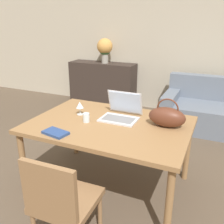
{
  "coord_description": "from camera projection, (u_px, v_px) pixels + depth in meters",
  "views": [
    {
      "loc": [
        1.04,
        -1.51,
        1.71
      ],
      "look_at": [
        0.12,
        0.56,
        0.87
      ],
      "focal_mm": 40.0,
      "sensor_mm": 36.0,
      "label": 1
    }
  ],
  "objects": [
    {
      "name": "book",
      "position": [
        56.0,
        133.0,
        2.23
      ],
      "size": [
        0.25,
        0.18,
        0.02
      ],
      "rotation": [
        0.0,
        0.0,
        -0.19
      ],
      "color": "navy",
      "rests_on": "dining_table"
    },
    {
      "name": "chair",
      "position": [
        61.0,
        200.0,
        1.81
      ],
      "size": [
        0.45,
        0.45,
        0.85
      ],
      "rotation": [
        0.0,
        0.0,
        0.03
      ],
      "color": "olive",
      "rests_on": "ground_plane"
    },
    {
      "name": "flower_vase",
      "position": [
        105.0,
        48.0,
        4.87
      ],
      "size": [
        0.31,
        0.31,
        0.48
      ],
      "color": "#9E998E",
      "rests_on": "sideboard"
    },
    {
      "name": "couch",
      "position": [
        222.0,
        114.0,
        4.02
      ],
      "size": [
        1.85,
        0.88,
        0.82
      ],
      "color": "slate",
      "rests_on": "ground_plane"
    },
    {
      "name": "handbag",
      "position": [
        167.0,
        117.0,
        2.35
      ],
      "size": [
        0.35,
        0.18,
        0.28
      ],
      "color": "#592D1E",
      "rests_on": "dining_table"
    },
    {
      "name": "wall_back",
      "position": [
        166.0,
        40.0,
        4.62
      ],
      "size": [
        10.0,
        0.06,
        2.7
      ],
      "color": "#BCB29E",
      "rests_on": "ground_plane"
    },
    {
      "name": "laptop",
      "position": [
        122.0,
        111.0,
        2.58
      ],
      "size": [
        0.37,
        0.34,
        0.26
      ],
      "color": "silver",
      "rests_on": "dining_table"
    },
    {
      "name": "dining_table",
      "position": [
        110.0,
        129.0,
        2.49
      ],
      "size": [
        1.56,
        1.08,
        0.75
      ],
      "color": "olive",
      "rests_on": "ground_plane"
    },
    {
      "name": "sideboard",
      "position": [
        103.0,
        84.0,
        5.18
      ],
      "size": [
        1.37,
        0.4,
        0.89
      ],
      "color": "#332823",
      "rests_on": "ground_plane"
    },
    {
      "name": "wine_glass",
      "position": [
        80.0,
        106.0,
        2.65
      ],
      "size": [
        0.08,
        0.08,
        0.14
      ],
      "color": "silver",
      "rests_on": "dining_table"
    },
    {
      "name": "ground_plane",
      "position": [
        75.0,
        218.0,
        2.29
      ],
      "size": [
        14.0,
        14.0,
        0.0
      ],
      "primitive_type": "plane",
      "color": "brown"
    },
    {
      "name": "drinking_glass",
      "position": [
        86.0,
        118.0,
        2.48
      ],
      "size": [
        0.07,
        0.07,
        0.09
      ],
      "color": "silver",
      "rests_on": "dining_table"
    }
  ]
}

